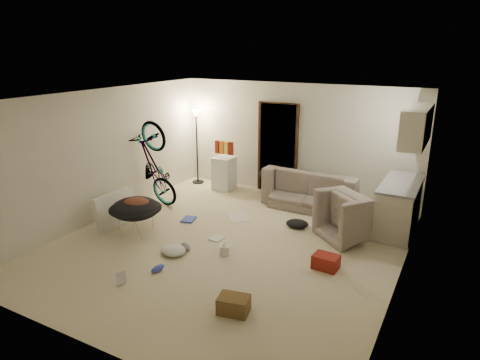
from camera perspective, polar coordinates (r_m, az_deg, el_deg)
The scene contains 36 objects.
floor at distance 7.42m, azimuth -1.53°, elevation -8.62°, with size 5.50×6.00×0.02m, color beige.
ceiling at distance 6.71m, azimuth -1.71°, elevation 11.11°, with size 5.50×6.00×0.02m, color white.
wall_back at distance 9.60m, azimuth 7.43°, elevation 5.28°, with size 5.50×0.02×2.50m, color silver.
wall_front at distance 4.77m, azimuth -20.18°, elevation -8.48°, with size 5.50×0.02×2.50m, color silver.
wall_left at distance 8.63m, azimuth -17.73°, elevation 3.21°, with size 0.02×6.00×2.50m, color silver.
wall_right at distance 6.13m, azimuth 21.37°, elevation -2.84°, with size 0.02×6.00×2.50m, color silver.
doorway at distance 9.76m, azimuth 5.10°, elevation 4.18°, with size 0.85×0.10×2.04m, color black.
door_trim at distance 9.74m, azimuth 5.03°, elevation 4.14°, with size 0.97×0.04×2.10m, color #341F12.
floor_lamp at distance 10.37m, azimuth -5.83°, elevation 6.56°, with size 0.28×0.28×1.81m.
kitchen_counter at distance 8.31m, azimuth 20.41°, elevation -3.46°, with size 0.60×1.50×0.88m, color beige.
counter_top at distance 8.17m, azimuth 20.75°, elevation -0.44°, with size 0.64×1.54×0.04m, color gray.
kitchen_uppers at distance 7.91m, azimuth 22.49°, elevation 6.68°, with size 0.38×1.40×0.65m, color beige.
sofa at distance 9.15m, azimuth 9.55°, elevation -1.67°, with size 1.99×0.78×0.58m, color #39413A.
armchair at distance 7.84m, azimuth 15.23°, elevation -5.23°, with size 0.95×0.83×0.62m, color #39413A.
bicycle at distance 9.16m, azimuth -11.28°, elevation -0.41°, with size 0.66×1.88×0.99m, color black.
book_asset at distance 6.45m, azimuth -16.11°, elevation -13.48°, with size 0.16×0.21×0.02m, color maroon.
mini_fridge at distance 10.08m, azimuth -2.14°, elevation 0.93°, with size 0.45×0.45×0.77m, color white.
snack_box_0 at distance 10.01m, azimuth -3.02°, elevation 4.44°, with size 0.10×0.07×0.30m, color maroon.
snack_box_1 at distance 9.95m, azimuth -2.42°, elevation 4.36°, with size 0.10×0.07×0.30m, color orange.
snack_box_2 at distance 9.89m, azimuth -1.83°, elevation 4.29°, with size 0.10×0.07×0.30m, color yellow.
snack_box_3 at distance 9.83m, azimuth -1.22°, elevation 4.22°, with size 0.10×0.07×0.30m, color maroon.
saucer_chair at distance 7.89m, azimuth -13.71°, elevation -4.30°, with size 0.93×0.93×0.66m.
hoodie at distance 7.77m, azimuth -13.69°, elevation -3.09°, with size 0.48×0.40×0.22m, color #5A2F1E.
sofa_drape at distance 9.40m, azimuth 4.16°, elevation 0.64°, with size 0.56×0.46×0.28m, color black.
tv_box at distance 8.41m, azimuth -16.23°, elevation -3.67°, with size 0.12×0.97×0.64m, color silver.
drink_case_a at distance 5.65m, azimuth -0.85°, elevation -16.29°, with size 0.39×0.28×0.22m, color brown.
drink_case_b at distance 6.75m, azimuth 11.38°, elevation -10.65°, with size 0.38×0.28×0.22m, color maroon.
juicer at distance 7.02m, azimuth -2.08°, elevation -9.25°, with size 0.16×0.16×0.23m.
newspaper at distance 8.52m, azimuth -0.22°, elevation -4.95°, with size 0.41×0.54×0.01m, color silver.
book_blue at distance 8.43m, azimuth -6.86°, elevation -5.24°, with size 0.23×0.31×0.03m, color #3346B9.
book_white at distance 7.61m, azimuth -3.10°, elevation -7.76°, with size 0.20×0.26×0.02m, color silver.
shoe_0 at distance 9.47m, azimuth 6.86°, elevation -2.43°, with size 0.26×0.11×0.10m, color #3346B9.
shoe_2 at distance 6.69m, azimuth -10.91°, elevation -11.50°, with size 0.25×0.10×0.09m, color #3346B9.
shoe_3 at distance 7.27m, azimuth -7.24°, elevation -8.81°, with size 0.28×0.11×0.10m, color slate.
clothes_lump_b at distance 8.13m, azimuth 7.64°, elevation -5.78°, with size 0.42×0.36×0.13m, color black.
clothes_lump_c at distance 7.14m, azimuth -8.86°, elevation -9.24°, with size 0.43×0.37×0.13m, color silver.
Camera 1 is at (3.34, -5.77, 3.25)m, focal length 32.00 mm.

